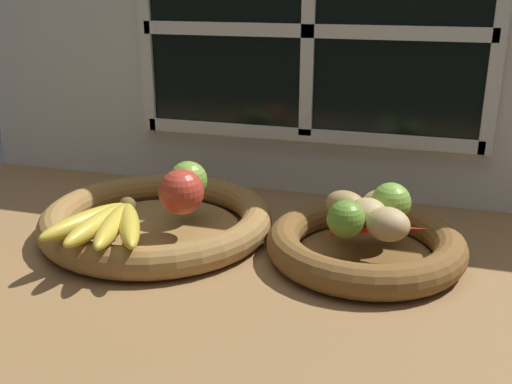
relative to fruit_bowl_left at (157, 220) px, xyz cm
name	(u,v)px	position (x,y,z in cm)	size (l,w,h in cm)	color
ground_plane	(265,261)	(19.06, -2.06, -3.78)	(140.00, 90.00, 3.00)	olive
back_wall	(310,47)	(19.06, 27.71, 25.60)	(140.00, 4.60, 55.00)	silver
fruit_bowl_left	(157,220)	(0.00, 0.00, 0.00)	(37.79, 37.79, 4.93)	olive
fruit_bowl_right	(365,245)	(33.96, 0.00, 0.01)	(29.45, 29.45, 4.93)	brown
apple_green_back	(188,180)	(3.89, 4.46, 5.87)	(6.44, 6.44, 6.44)	#7AA338
apple_red_right	(180,193)	(5.49, -2.48, 6.20)	(7.11, 7.11, 7.11)	#B73828
banana_bunch_front	(107,223)	(-1.77, -12.25, 4.14)	(15.93, 17.41, 2.98)	gold
potato_large	(367,214)	(33.96, 0.00, 4.97)	(6.08, 5.83, 4.64)	tan
potato_back	(384,204)	(35.95, 4.38, 5.08)	(6.82, 4.56, 4.87)	tan
potato_small	(388,224)	(37.15, -3.19, 5.01)	(6.45, 5.69, 4.72)	tan
potato_oblong	(346,205)	(30.37, 2.79, 4.89)	(6.75, 4.91, 4.49)	#A38451
lime_near	(346,219)	(31.39, -3.86, 5.36)	(5.42, 5.42, 5.42)	olive
lime_far	(391,203)	(36.97, 3.86, 5.69)	(6.08, 6.08, 6.08)	#7AAD3D
chili_pepper	(380,228)	(36.04, -1.84, 3.70)	(2.11, 2.11, 14.04)	red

